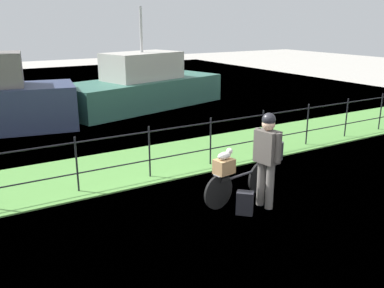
# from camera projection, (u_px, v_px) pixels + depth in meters

# --- Properties ---
(ground_plane) EXTENTS (60.00, 60.00, 0.00)m
(ground_plane) POSITION_uv_depth(u_px,v_px,m) (208.00, 218.00, 6.90)
(ground_plane) COLOR #B2ADA3
(grass_strip) EXTENTS (27.00, 2.40, 0.03)m
(grass_strip) POSITION_uv_depth(u_px,v_px,m) (135.00, 166.00, 9.34)
(grass_strip) COLOR #569342
(grass_strip) RESTS_ON ground
(harbor_water) EXTENTS (30.00, 30.00, 0.00)m
(harbor_water) POSITION_uv_depth(u_px,v_px,m) (59.00, 112.00, 14.86)
(harbor_water) COLOR #60849E
(harbor_water) RESTS_ON ground
(iron_fence) EXTENTS (18.04, 0.04, 1.10)m
(iron_fence) POSITION_uv_depth(u_px,v_px,m) (149.00, 149.00, 8.51)
(iron_fence) COLOR black
(iron_fence) RESTS_ON ground
(bicycle_main) EXTENTS (1.69, 0.31, 0.63)m
(bicycle_main) POSITION_uv_depth(u_px,v_px,m) (240.00, 184.00, 7.48)
(bicycle_main) COLOR black
(bicycle_main) RESTS_ON ground
(wooden_crate) EXTENTS (0.36, 0.29, 0.25)m
(wooden_crate) POSITION_uv_depth(u_px,v_px,m) (224.00, 166.00, 7.12)
(wooden_crate) COLOR #A87F51
(wooden_crate) RESTS_ON bicycle_main
(terrier_dog) EXTENTS (0.32, 0.18, 0.18)m
(terrier_dog) POSITION_uv_depth(u_px,v_px,m) (225.00, 155.00, 7.08)
(terrier_dog) COLOR silver
(terrier_dog) RESTS_ON wooden_crate
(cyclist_person) EXTENTS (0.32, 0.54, 1.68)m
(cyclist_person) POSITION_uv_depth(u_px,v_px,m) (267.00, 152.00, 7.06)
(cyclist_person) COLOR slate
(cyclist_person) RESTS_ON ground
(backpack_on_paving) EXTENTS (0.33, 0.32, 0.40)m
(backpack_on_paving) POSITION_uv_depth(u_px,v_px,m) (245.00, 203.00, 7.01)
(backpack_on_paving) COLOR black
(backpack_on_paving) RESTS_ON ground
(mooring_bollard) EXTENTS (0.20, 0.20, 0.43)m
(mooring_bollard) POSITION_uv_depth(u_px,v_px,m) (279.00, 151.00, 9.75)
(mooring_bollard) COLOR #38383D
(mooring_bollard) RESTS_ON ground
(moored_boat_mid) EXTENTS (6.67, 3.85, 3.62)m
(moored_boat_mid) POSITION_uv_depth(u_px,v_px,m) (143.00, 87.00, 15.53)
(moored_boat_mid) COLOR #336656
(moored_boat_mid) RESTS_ON ground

